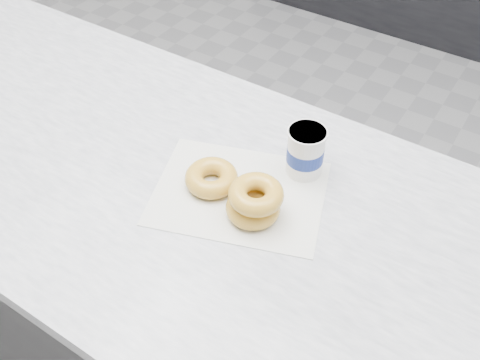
# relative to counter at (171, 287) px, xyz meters

# --- Properties ---
(ground) EXTENTS (5.00, 5.00, 0.00)m
(ground) POSITION_rel_counter_xyz_m (0.00, 0.60, -0.45)
(ground) COLOR gray
(ground) RESTS_ON ground
(counter) EXTENTS (3.06, 0.76, 0.90)m
(counter) POSITION_rel_counter_xyz_m (0.00, 0.00, 0.00)
(counter) COLOR #333335
(counter) RESTS_ON ground
(wax_paper) EXTENTS (0.41, 0.36, 0.00)m
(wax_paper) POSITION_rel_counter_xyz_m (0.20, 0.04, 0.45)
(wax_paper) COLOR silver
(wax_paper) RESTS_ON counter
(donut_single) EXTENTS (0.14, 0.14, 0.04)m
(donut_single) POSITION_rel_counter_xyz_m (0.14, 0.03, 0.47)
(donut_single) COLOR gold
(donut_single) RESTS_ON wax_paper
(donut_stack) EXTENTS (0.11, 0.11, 0.07)m
(donut_stack) POSITION_rel_counter_xyz_m (0.25, 0.01, 0.49)
(donut_stack) COLOR gold
(donut_stack) RESTS_ON wax_paper
(coffee_cup) EXTENTS (0.09, 0.09, 0.11)m
(coffee_cup) POSITION_rel_counter_xyz_m (0.27, 0.17, 0.50)
(coffee_cup) COLOR white
(coffee_cup) RESTS_ON counter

